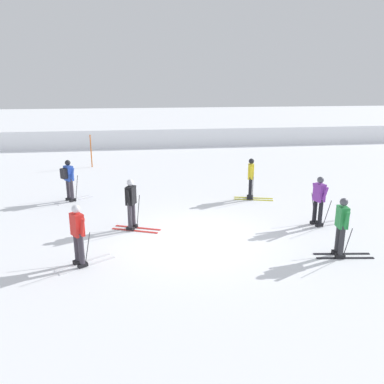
{
  "coord_description": "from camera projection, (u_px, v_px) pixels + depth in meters",
  "views": [
    {
      "loc": [
        -1.69,
        -11.38,
        4.79
      ],
      "look_at": [
        0.22,
        2.17,
        0.9
      ],
      "focal_mm": 37.05,
      "sensor_mm": 36.0,
      "label": 1
    }
  ],
  "objects": [
    {
      "name": "skier_yellow",
      "position": [
        251.0,
        178.0,
        16.26
      ],
      "size": [
        1.64,
        0.97,
        1.71
      ],
      "color": "gold",
      "rests_on": "ground"
    },
    {
      "name": "skier_blue",
      "position": [
        69.0,
        179.0,
        15.94
      ],
      "size": [
        1.47,
        1.31,
        1.71
      ],
      "color": "silver",
      "rests_on": "ground"
    },
    {
      "name": "skier_red",
      "position": [
        78.0,
        234.0,
        10.34
      ],
      "size": [
        1.54,
        1.18,
        1.71
      ],
      "color": "silver",
      "rests_on": "ground"
    },
    {
      "name": "skier_black",
      "position": [
        131.0,
        203.0,
        12.92
      ],
      "size": [
        1.62,
        0.97,
        1.71
      ],
      "color": "red",
      "rests_on": "ground"
    },
    {
      "name": "trail_marker_pole",
      "position": [
        91.0,
        151.0,
        22.29
      ],
      "size": [
        0.06,
        0.06,
        1.83
      ],
      "primitive_type": "cylinder",
      "color": "#C65614",
      "rests_on": "ground"
    },
    {
      "name": "ground_plane",
      "position": [
        195.0,
        239.0,
        12.38
      ],
      "size": [
        120.0,
        120.0,
        0.0
      ],
      "primitive_type": "plane",
      "color": "white"
    },
    {
      "name": "skier_purple",
      "position": [
        319.0,
        200.0,
        13.25
      ],
      "size": [
        1.64,
        0.98,
        1.71
      ],
      "color": "silver",
      "rests_on": "ground"
    },
    {
      "name": "far_snow_ridge",
      "position": [
        157.0,
        133.0,
        31.83
      ],
      "size": [
        80.0,
        6.62,
        1.32
      ],
      "primitive_type": "cube",
      "color": "white",
      "rests_on": "ground"
    },
    {
      "name": "skier_green",
      "position": [
        342.0,
        226.0,
        10.9
      ],
      "size": [
        1.63,
        1.0,
        1.71
      ],
      "color": "black",
      "rests_on": "ground"
    }
  ]
}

